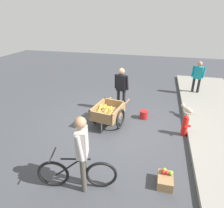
% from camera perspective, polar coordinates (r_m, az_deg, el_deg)
% --- Properties ---
extents(ground_plane, '(24.00, 24.00, 0.00)m').
position_cam_1_polar(ground_plane, '(6.50, 0.76, -5.97)').
color(ground_plane, '#3D3F44').
extents(fruit_cart, '(1.76, 1.06, 0.72)m').
position_cam_1_polar(fruit_cart, '(6.26, -1.21, -2.63)').
color(fruit_cart, '#937047').
rests_on(fruit_cart, ground).
extents(vendor_person, '(0.26, 0.53, 1.63)m').
position_cam_1_polar(vendor_person, '(7.02, 2.76, 5.30)').
color(vendor_person, black).
rests_on(vendor_person, ground).
extents(bicycle, '(0.54, 1.63, 0.85)m').
position_cam_1_polar(bicycle, '(4.31, -10.23, -19.44)').
color(bicycle, black).
rests_on(bicycle, ground).
extents(cyclist_person, '(0.51, 0.27, 1.68)m').
position_cam_1_polar(cyclist_person, '(3.86, -8.72, -12.56)').
color(cyclist_person, '#4C4742').
rests_on(cyclist_person, ground).
extents(dog, '(0.57, 0.42, 0.40)m').
position_cam_1_polar(dog, '(7.35, 21.18, -1.52)').
color(dog, beige).
rests_on(dog, ground).
extents(fire_hydrant, '(0.25, 0.25, 0.67)m').
position_cam_1_polar(fire_hydrant, '(6.19, 20.63, -5.90)').
color(fire_hydrant, red).
rests_on(fire_hydrant, ground).
extents(plastic_bucket, '(0.28, 0.28, 0.29)m').
position_cam_1_polar(plastic_bucket, '(6.88, 9.30, -3.07)').
color(plastic_bucket, '#B21E1E').
rests_on(plastic_bucket, ground).
extents(apple_crate, '(0.44, 0.32, 0.32)m').
position_cam_1_polar(apple_crate, '(4.59, 15.35, -20.70)').
color(apple_crate, '#99754C').
rests_on(apple_crate, ground).
extents(bystander_person, '(0.29, 0.52, 1.51)m').
position_cam_1_polar(bystander_person, '(9.37, 23.88, 7.70)').
color(bystander_person, black).
rests_on(bystander_person, ground).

